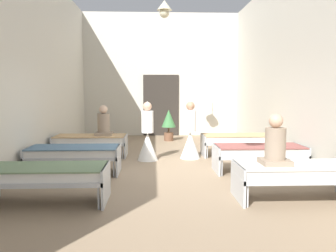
{
  "coord_description": "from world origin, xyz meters",
  "views": [
    {
      "loc": [
        -0.29,
        -7.1,
        1.7
      ],
      "look_at": [
        0.0,
        -0.24,
        1.02
      ],
      "focal_mm": 36.25,
      "sensor_mm": 36.0,
      "label": 1
    }
  ],
  "objects_px": {
    "bed_left_row_0": "(45,175)",
    "potted_plant": "(169,122)",
    "patient_seated_secondary": "(275,146)",
    "nurse_near_aisle": "(190,138)",
    "bed_right_row_0": "(296,172)",
    "patient_seated_primary": "(104,124)",
    "nurse_mid_aisle": "(148,139)",
    "bed_right_row_2": "(237,139)",
    "bed_left_row_1": "(74,153)",
    "bed_left_row_2": "(91,140)",
    "bed_right_row_1": "(259,152)"
  },
  "relations": [
    {
      "from": "bed_left_row_1",
      "to": "bed_left_row_2",
      "type": "relative_size",
      "value": 1.0
    },
    {
      "from": "nurse_mid_aisle",
      "to": "patient_seated_primary",
      "type": "distance_m",
      "value": 1.34
    },
    {
      "from": "bed_left_row_1",
      "to": "potted_plant",
      "type": "relative_size",
      "value": 1.72
    },
    {
      "from": "nurse_mid_aisle",
      "to": "bed_right_row_0",
      "type": "bearing_deg",
      "value": -150.05
    },
    {
      "from": "bed_left_row_0",
      "to": "bed_right_row_2",
      "type": "bearing_deg",
      "value": 43.97
    },
    {
      "from": "nurse_mid_aisle",
      "to": "potted_plant",
      "type": "distance_m",
      "value": 3.53
    },
    {
      "from": "bed_left_row_1",
      "to": "patient_seated_primary",
      "type": "height_order",
      "value": "patient_seated_primary"
    },
    {
      "from": "bed_right_row_0",
      "to": "patient_seated_primary",
      "type": "relative_size",
      "value": 2.37
    },
    {
      "from": "bed_left_row_0",
      "to": "potted_plant",
      "type": "bearing_deg",
      "value": 71.8
    },
    {
      "from": "bed_left_row_2",
      "to": "potted_plant",
      "type": "distance_m",
      "value": 3.66
    },
    {
      "from": "bed_right_row_2",
      "to": "potted_plant",
      "type": "bearing_deg",
      "value": 120.71
    },
    {
      "from": "potted_plant",
      "to": "bed_right_row_1",
      "type": "bearing_deg",
      "value": -70.22
    },
    {
      "from": "nurse_mid_aisle",
      "to": "bed_left_row_2",
      "type": "bearing_deg",
      "value": 63.51
    },
    {
      "from": "nurse_mid_aisle",
      "to": "bed_left_row_0",
      "type": "bearing_deg",
      "value": 148.26
    },
    {
      "from": "bed_left_row_2",
      "to": "patient_seated_secondary",
      "type": "xyz_separation_m",
      "value": [
        3.59,
        -3.81,
        0.43
      ]
    },
    {
      "from": "bed_left_row_0",
      "to": "potted_plant",
      "type": "xyz_separation_m",
      "value": [
        2.21,
        6.72,
        0.25
      ]
    },
    {
      "from": "bed_left_row_1",
      "to": "bed_left_row_0",
      "type": "bearing_deg",
      "value": -90.0
    },
    {
      "from": "nurse_mid_aisle",
      "to": "patient_seated_secondary",
      "type": "relative_size",
      "value": 1.86
    },
    {
      "from": "nurse_near_aisle",
      "to": "nurse_mid_aisle",
      "type": "distance_m",
      "value": 1.12
    },
    {
      "from": "bed_right_row_2",
      "to": "bed_left_row_1",
      "type": "bearing_deg",
      "value": -154.25
    },
    {
      "from": "bed_right_row_2",
      "to": "nurse_near_aisle",
      "type": "distance_m",
      "value": 1.36
    },
    {
      "from": "bed_left_row_2",
      "to": "nurse_near_aisle",
      "type": "relative_size",
      "value": 1.28
    },
    {
      "from": "nurse_near_aisle",
      "to": "bed_right_row_1",
      "type": "bearing_deg",
      "value": -118.0
    },
    {
      "from": "nurse_mid_aisle",
      "to": "bed_right_row_2",
      "type": "bearing_deg",
      "value": -83.9
    },
    {
      "from": "bed_right_row_0",
      "to": "bed_left_row_1",
      "type": "height_order",
      "value": "same"
    },
    {
      "from": "nurse_near_aisle",
      "to": "patient_seated_secondary",
      "type": "xyz_separation_m",
      "value": [
        0.96,
        -3.48,
        0.34
      ]
    },
    {
      "from": "bed_left_row_2",
      "to": "nurse_mid_aisle",
      "type": "distance_m",
      "value": 1.62
    },
    {
      "from": "bed_right_row_0",
      "to": "bed_left_row_2",
      "type": "distance_m",
      "value": 5.47
    },
    {
      "from": "bed_left_row_0",
      "to": "bed_right_row_0",
      "type": "height_order",
      "value": "same"
    },
    {
      "from": "bed_left_row_1",
      "to": "bed_right_row_2",
      "type": "xyz_separation_m",
      "value": [
        3.94,
        1.9,
        0.0
      ]
    },
    {
      "from": "bed_left_row_0",
      "to": "patient_seated_primary",
      "type": "relative_size",
      "value": 2.37
    },
    {
      "from": "patient_seated_primary",
      "to": "patient_seated_secondary",
      "type": "distance_m",
      "value": 5.0
    },
    {
      "from": "nurse_near_aisle",
      "to": "patient_seated_primary",
      "type": "distance_m",
      "value": 2.32
    },
    {
      "from": "nurse_near_aisle",
      "to": "potted_plant",
      "type": "distance_m",
      "value": 3.27
    },
    {
      "from": "bed_right_row_0",
      "to": "patient_seated_secondary",
      "type": "bearing_deg",
      "value": -178.5
    },
    {
      "from": "bed_right_row_1",
      "to": "patient_seated_secondary",
      "type": "xyz_separation_m",
      "value": [
        -0.35,
        -1.91,
        0.43
      ]
    },
    {
      "from": "bed_right_row_1",
      "to": "potted_plant",
      "type": "distance_m",
      "value": 5.12
    },
    {
      "from": "nurse_near_aisle",
      "to": "nurse_mid_aisle",
      "type": "xyz_separation_m",
      "value": [
        -1.1,
        -0.22,
        0.0
      ]
    },
    {
      "from": "bed_right_row_2",
      "to": "patient_seated_secondary",
      "type": "xyz_separation_m",
      "value": [
        -0.35,
        -3.81,
        0.43
      ]
    },
    {
      "from": "bed_left_row_0",
      "to": "nurse_near_aisle",
      "type": "relative_size",
      "value": 1.28
    },
    {
      "from": "bed_right_row_1",
      "to": "potted_plant",
      "type": "xyz_separation_m",
      "value": [
        -1.73,
        4.82,
        0.25
      ]
    },
    {
      "from": "bed_left_row_1",
      "to": "patient_seated_primary",
      "type": "xyz_separation_m",
      "value": [
        0.35,
        1.9,
        0.43
      ]
    },
    {
      "from": "bed_right_row_0",
      "to": "bed_left_row_0",
      "type": "bearing_deg",
      "value": 180.0
    },
    {
      "from": "patient_seated_secondary",
      "to": "potted_plant",
      "type": "xyz_separation_m",
      "value": [
        -1.38,
        6.72,
        -0.18
      ]
    },
    {
      "from": "bed_left_row_0",
      "to": "patient_seated_primary",
      "type": "distance_m",
      "value": 3.84
    },
    {
      "from": "bed_left_row_1",
      "to": "potted_plant",
      "type": "bearing_deg",
      "value": 65.37
    },
    {
      "from": "nurse_near_aisle",
      "to": "bed_left_row_0",
      "type": "bearing_deg",
      "value": 165.03
    },
    {
      "from": "bed_left_row_2",
      "to": "nurse_near_aisle",
      "type": "distance_m",
      "value": 2.65
    },
    {
      "from": "patient_seated_secondary",
      "to": "potted_plant",
      "type": "height_order",
      "value": "patient_seated_secondary"
    },
    {
      "from": "patient_seated_primary",
      "to": "nurse_mid_aisle",
      "type": "bearing_deg",
      "value": -24.94
    }
  ]
}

